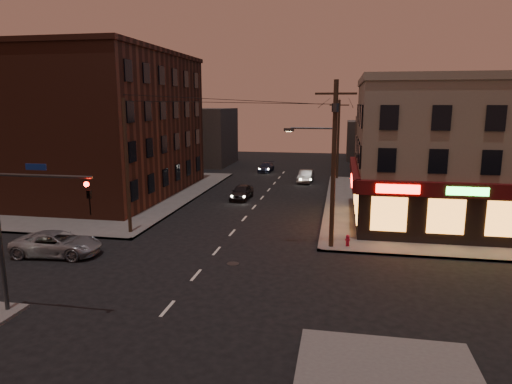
% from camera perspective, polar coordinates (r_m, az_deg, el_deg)
% --- Properties ---
extents(ground, '(120.00, 120.00, 0.00)m').
position_cam_1_polar(ground, '(24.36, -7.51, -10.27)').
color(ground, black).
rests_on(ground, ground).
extents(sidewalk_ne, '(24.00, 28.00, 0.15)m').
position_cam_1_polar(sidewalk_ne, '(42.82, 24.98, -1.75)').
color(sidewalk_ne, '#514F4C').
rests_on(sidewalk_ne, ground).
extents(sidewalk_nw, '(24.00, 28.00, 0.15)m').
position_cam_1_polar(sidewalk_nw, '(48.53, -20.89, -0.02)').
color(sidewalk_nw, '#514F4C').
rests_on(sidewalk_nw, ground).
extents(pizza_building, '(15.85, 12.85, 10.50)m').
position_cam_1_polar(pizza_building, '(36.17, 24.60, 4.57)').
color(pizza_building, gray).
rests_on(pizza_building, sidewalk_ne).
extents(brick_apartment, '(12.00, 20.00, 13.00)m').
position_cam_1_polar(brick_apartment, '(46.03, -17.70, 7.88)').
color(brick_apartment, '#4C2518').
rests_on(brick_apartment, sidewalk_nw).
extents(bg_building_ne_a, '(10.00, 12.00, 7.00)m').
position_cam_1_polar(bg_building_ne_a, '(60.13, 17.17, 5.54)').
color(bg_building_ne_a, '#3F3D3A').
rests_on(bg_building_ne_a, ground).
extents(bg_building_nw, '(9.00, 10.00, 8.00)m').
position_cam_1_polar(bg_building_nw, '(66.83, -7.04, 6.90)').
color(bg_building_nw, '#3F3D3A').
rests_on(bg_building_nw, ground).
extents(bg_building_ne_b, '(8.00, 8.00, 6.00)m').
position_cam_1_polar(bg_building_ne_b, '(73.90, 14.42, 6.25)').
color(bg_building_ne_b, '#3F3D3A').
rests_on(bg_building_ne_b, ground).
extents(utility_pole_main, '(4.20, 0.44, 10.00)m').
position_cam_1_polar(utility_pole_main, '(27.49, 9.47, 4.53)').
color(utility_pole_main, '#382619').
rests_on(utility_pole_main, sidewalk_ne).
extents(utility_pole_far, '(0.26, 0.26, 9.00)m').
position_cam_1_polar(utility_pole_far, '(53.68, 10.24, 6.48)').
color(utility_pole_far, '#382619').
rests_on(utility_pole_far, sidewalk_ne).
extents(utility_pole_west, '(0.24, 0.24, 9.00)m').
position_cam_1_polar(utility_pole_west, '(31.61, -15.83, 3.08)').
color(utility_pole_west, '#382619').
rests_on(utility_pole_west, sidewalk_nw).
extents(traffic_signal, '(4.49, 0.32, 6.47)m').
position_cam_1_polar(traffic_signal, '(20.96, -27.44, -3.09)').
color(traffic_signal, '#333538').
rests_on(traffic_signal, ground).
extents(suv_cross, '(5.28, 2.77, 1.42)m').
position_cam_1_polar(suv_cross, '(29.32, -23.60, -5.95)').
color(suv_cross, gray).
rests_on(suv_cross, ground).
extents(sedan_near, '(1.77, 4.05, 1.36)m').
position_cam_1_polar(sedan_near, '(42.34, -1.81, 0.00)').
color(sedan_near, black).
rests_on(sedan_near, ground).
extents(sedan_mid, '(1.71, 4.19, 1.35)m').
position_cam_1_polar(sedan_mid, '(51.66, 6.25, 1.97)').
color(sedan_mid, slate).
rests_on(sedan_mid, ground).
extents(sedan_far, '(1.76, 4.09, 1.18)m').
position_cam_1_polar(sedan_far, '(59.16, 1.26, 3.11)').
color(sedan_far, '#1B2036').
rests_on(sedan_far, ground).
extents(fire_hydrant, '(0.31, 0.31, 0.73)m').
position_cam_1_polar(fire_hydrant, '(28.74, 11.38, -5.88)').
color(fire_hydrant, maroon).
rests_on(fire_hydrant, sidewalk_ne).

